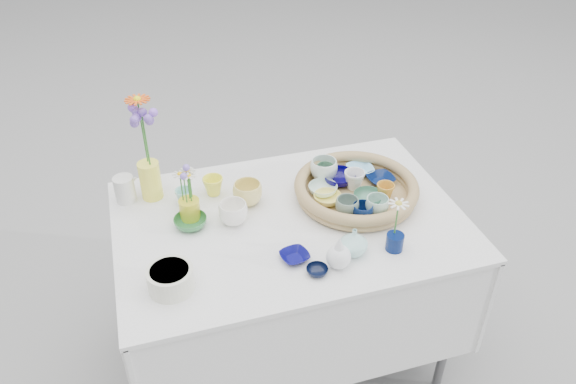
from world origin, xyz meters
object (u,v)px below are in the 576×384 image
object	(u,v)px
display_table	(289,354)
wicker_tray	(356,190)
tall_vase_yellow	(150,180)
bud_vase_seafoam	(354,242)

from	to	relation	value
display_table	wicker_tray	xyz separation A→B (m)	(0.28, 0.05, 0.80)
display_table	tall_vase_yellow	world-z (taller)	tall_vase_yellow
display_table	tall_vase_yellow	distance (m)	1.00
display_table	bud_vase_seafoam	bearing A→B (deg)	-58.33
wicker_tray	tall_vase_yellow	world-z (taller)	tall_vase_yellow
wicker_tray	tall_vase_yellow	size ratio (longest dim) A/B	3.12
wicker_tray	tall_vase_yellow	distance (m)	0.78
tall_vase_yellow	bud_vase_seafoam	bearing A→B (deg)	-40.58
wicker_tray	bud_vase_seafoam	xyz separation A→B (m)	(-0.13, -0.29, 0.01)
bud_vase_seafoam	display_table	bearing A→B (deg)	121.67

